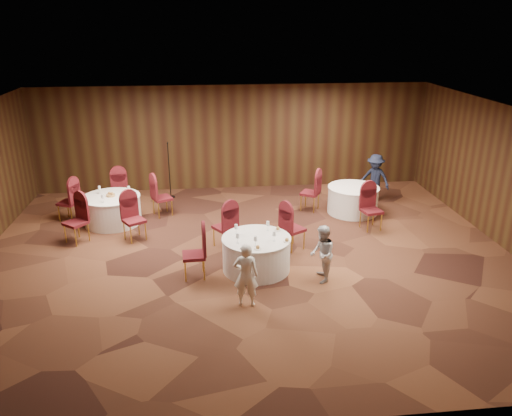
{
  "coord_description": "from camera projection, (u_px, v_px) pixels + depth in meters",
  "views": [
    {
      "loc": [
        -0.91,
        -10.08,
        5.05
      ],
      "look_at": [
        0.2,
        0.2,
        1.1
      ],
      "focal_mm": 35.0,
      "sensor_mm": 36.0,
      "label": 1
    }
  ],
  "objects": [
    {
      "name": "woman_a",
      "position": [
        246.0,
        275.0,
        9.15
      ],
      "size": [
        0.5,
        0.37,
        1.26
      ],
      "primitive_type": "imported",
      "rotation": [
        0.0,
        0.0,
        2.98
      ],
      "color": "white",
      "rests_on": "ground"
    },
    {
      "name": "tabletop_left",
      "position": [
        111.0,
        193.0,
        12.82
      ],
      "size": [
        0.84,
        0.75,
        0.22
      ],
      "color": "silver",
      "rests_on": "table_left"
    },
    {
      "name": "table_left",
      "position": [
        112.0,
        210.0,
        12.99
      ],
      "size": [
        1.49,
        1.49,
        0.74
      ],
      "color": "silver",
      "rests_on": "ground"
    },
    {
      "name": "tabletop_right",
      "position": [
        365.0,
        184.0,
        13.35
      ],
      "size": [
        0.08,
        0.08,
        0.22
      ],
      "color": "silver",
      "rests_on": "table_right"
    },
    {
      "name": "chairs_left",
      "position": [
        113.0,
        205.0,
        12.93
      ],
      "size": [
        3.12,
        3.14,
        1.0
      ],
      "color": "#460E1A",
      "rests_on": "ground"
    },
    {
      "name": "woman_b",
      "position": [
        322.0,
        254.0,
        10.03
      ],
      "size": [
        0.52,
        0.63,
        1.2
      ],
      "primitive_type": "imported",
      "rotation": [
        0.0,
        0.0,
        4.6
      ],
      "color": "silver",
      "rests_on": "ground"
    },
    {
      "name": "ground",
      "position": [
        248.0,
        257.0,
        11.25
      ],
      "size": [
        12.0,
        12.0,
        0.0
      ],
      "primitive_type": "plane",
      "color": "black",
      "rests_on": "ground"
    },
    {
      "name": "table_right",
      "position": [
        353.0,
        200.0,
        13.7
      ],
      "size": [
        1.39,
        1.39,
        0.74
      ],
      "color": "silver",
      "rests_on": "ground"
    },
    {
      "name": "mic_stand",
      "position": [
        170.0,
        181.0,
        14.82
      ],
      "size": [
        0.24,
        0.24,
        1.69
      ],
      "color": "black",
      "rests_on": "ground"
    },
    {
      "name": "man_c",
      "position": [
        375.0,
        178.0,
        14.43
      ],
      "size": [
        1.03,
        1.0,
        1.41
      ],
      "primitive_type": "imported",
      "rotation": [
        0.0,
        0.0,
        5.54
      ],
      "color": "black",
      "rests_on": "ground"
    },
    {
      "name": "room_shell",
      "position": [
        248.0,
        174.0,
        10.55
      ],
      "size": [
        12.0,
        12.0,
        12.0
      ],
      "color": "silver",
      "rests_on": "ground"
    },
    {
      "name": "table_main",
      "position": [
        256.0,
        253.0,
        10.57
      ],
      "size": [
        1.46,
        1.46,
        0.74
      ],
      "color": "silver",
      "rests_on": "ground"
    },
    {
      "name": "tabletop_main",
      "position": [
        263.0,
        235.0,
        10.33
      ],
      "size": [
        1.12,
        1.04,
        0.22
      ],
      "color": "silver",
      "rests_on": "table_main"
    },
    {
      "name": "chairs_main",
      "position": [
        239.0,
        236.0,
        11.1
      ],
      "size": [
        2.9,
        2.04,
        1.0
      ],
      "color": "#460E1A",
      "rests_on": "ground"
    },
    {
      "name": "chairs_right",
      "position": [
        339.0,
        201.0,
        13.22
      ],
      "size": [
        1.93,
        2.18,
        1.0
      ],
      "color": "#460E1A",
      "rests_on": "ground"
    }
  ]
}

